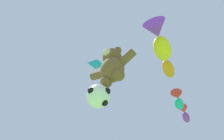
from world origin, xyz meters
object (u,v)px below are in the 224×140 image
soccer_ball_kite (99,96)px  fish_kite_goldfin (159,40)px  fish_kite_teal (178,100)px  diamond_kite (96,65)px  teddy_bear_kite (112,65)px  fish_kite_violet (185,114)px  fish_kite_tangerine (166,62)px

soccer_ball_kite → fish_kite_goldfin: bearing=20.5°
fish_kite_teal → diamond_kite: (-3.86, -3.32, 3.14)m
fish_kite_goldfin → diamond_kite: (-4.77, 0.88, 3.30)m
soccer_ball_kite → teddy_bear_kite: bearing=-0.9°
fish_kite_teal → fish_kite_violet: bearing=96.9°
soccer_ball_kite → fish_kite_tangerine: 5.08m
fish_kite_teal → diamond_kite: size_ratio=0.58×
fish_kite_teal → teddy_bear_kite: bearing=-101.6°
fish_kite_goldfin → fish_kite_teal: fish_kite_goldfin is taller
fish_kite_goldfin → fish_kite_violet: size_ratio=1.27×
fish_kite_violet → soccer_ball_kite: bearing=-100.4°
teddy_bear_kite → fish_kite_tangerine: bearing=59.8°
fish_kite_tangerine → fish_kite_teal: (-0.55, 2.40, -0.54)m
fish_kite_teal → fish_kite_goldfin: bearing=-77.8°
fish_kite_goldfin → fish_kite_violet: fish_kite_violet is taller
fish_kite_violet → teddy_bear_kite: bearing=-96.0°
teddy_bear_kite → fish_kite_teal: bearing=78.4°
fish_kite_tangerine → fish_kite_teal: size_ratio=1.28×
fish_kite_violet → diamond_kite: bearing=-122.6°
fish_kite_goldfin → fish_kite_violet: (-1.19, 6.47, 0.85)m
fish_kite_violet → fish_kite_goldfin: bearing=-79.6°
teddy_bear_kite → fish_kite_tangerine: 3.92m
fish_kite_tangerine → fish_kite_teal: fish_kite_tangerine is taller
diamond_kite → teddy_bear_kite: bearing=-33.4°
fish_kite_violet → diamond_kite: diamond_kite is taller
fish_kite_tangerine → teddy_bear_kite: bearing=-120.2°
soccer_ball_kite → fish_kite_goldfin: size_ratio=0.40×
fish_kite_tangerine → fish_kite_violet: 4.74m
fish_kite_tangerine → diamond_kite: bearing=-168.2°
fish_kite_goldfin → fish_kite_violet: 6.63m
diamond_kite → fish_kite_violet: bearing=57.4°
fish_kite_goldfin → fish_kite_teal: bearing=102.2°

